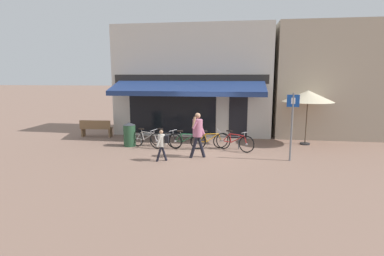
{
  "coord_description": "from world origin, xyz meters",
  "views": [
    {
      "loc": [
        1.32,
        -11.92,
        3.1
      ],
      "look_at": [
        -0.36,
        -0.34,
        1.05
      ],
      "focal_mm": 28.0,
      "sensor_mm": 36.0,
      "label": 1
    }
  ],
  "objects_px": {
    "bicycle_orange": "(210,141)",
    "parking_sign": "(292,120)",
    "bicycle_silver": "(146,139)",
    "cafe_parasol": "(308,96)",
    "park_bench": "(96,128)",
    "bicycle_red": "(234,142)",
    "pedestrian_adult": "(198,130)",
    "bicycle_black": "(165,139)",
    "bicycle_green": "(186,141)",
    "pedestrian_child": "(162,142)",
    "litter_bin": "(130,134)"
  },
  "relations": [
    {
      "from": "litter_bin",
      "to": "bicycle_green",
      "type": "bearing_deg",
      "value": -3.45
    },
    {
      "from": "bicycle_silver",
      "to": "litter_bin",
      "type": "relative_size",
      "value": 1.57
    },
    {
      "from": "bicycle_silver",
      "to": "bicycle_red",
      "type": "xyz_separation_m",
      "value": [
        3.81,
        -0.0,
        -0.0
      ]
    },
    {
      "from": "park_bench",
      "to": "bicycle_silver",
      "type": "bearing_deg",
      "value": -33.5
    },
    {
      "from": "bicycle_silver",
      "to": "cafe_parasol",
      "type": "height_order",
      "value": "cafe_parasol"
    },
    {
      "from": "bicycle_orange",
      "to": "pedestrian_child",
      "type": "bearing_deg",
      "value": -147.7
    },
    {
      "from": "parking_sign",
      "to": "cafe_parasol",
      "type": "xyz_separation_m",
      "value": [
        1.15,
        2.87,
        0.67
      ]
    },
    {
      "from": "bicycle_black",
      "to": "park_bench",
      "type": "xyz_separation_m",
      "value": [
        -4.03,
        1.7,
        0.1
      ]
    },
    {
      "from": "bicycle_orange",
      "to": "bicycle_silver",
      "type": "bearing_deg",
      "value": 161.48
    },
    {
      "from": "cafe_parasol",
      "to": "park_bench",
      "type": "xyz_separation_m",
      "value": [
        -10.23,
        0.25,
        -1.73
      ]
    },
    {
      "from": "bicycle_silver",
      "to": "park_bench",
      "type": "xyz_separation_m",
      "value": [
        -3.23,
        1.88,
        0.09
      ]
    },
    {
      "from": "bicycle_silver",
      "to": "pedestrian_adult",
      "type": "relative_size",
      "value": 0.95
    },
    {
      "from": "bicycle_black",
      "to": "park_bench",
      "type": "distance_m",
      "value": 4.38
    },
    {
      "from": "bicycle_black",
      "to": "bicycle_red",
      "type": "distance_m",
      "value": 3.01
    },
    {
      "from": "litter_bin",
      "to": "pedestrian_adult",
      "type": "bearing_deg",
      "value": -24.25
    },
    {
      "from": "bicycle_black",
      "to": "pedestrian_adult",
      "type": "height_order",
      "value": "pedestrian_adult"
    },
    {
      "from": "bicycle_green",
      "to": "litter_bin",
      "type": "xyz_separation_m",
      "value": [
        -2.58,
        0.16,
        0.17
      ]
    },
    {
      "from": "parking_sign",
      "to": "bicycle_silver",
      "type": "bearing_deg",
      "value": 168.03
    },
    {
      "from": "pedestrian_adult",
      "to": "cafe_parasol",
      "type": "height_order",
      "value": "cafe_parasol"
    },
    {
      "from": "litter_bin",
      "to": "parking_sign",
      "type": "height_order",
      "value": "parking_sign"
    },
    {
      "from": "bicycle_black",
      "to": "bicycle_orange",
      "type": "xyz_separation_m",
      "value": [
        1.95,
        -0.06,
        -0.0
      ]
    },
    {
      "from": "bicycle_silver",
      "to": "pedestrian_child",
      "type": "height_order",
      "value": "pedestrian_child"
    },
    {
      "from": "bicycle_green",
      "to": "bicycle_black",
      "type": "bearing_deg",
      "value": 168.2
    },
    {
      "from": "bicycle_green",
      "to": "pedestrian_child",
      "type": "relative_size",
      "value": 1.42
    },
    {
      "from": "bicycle_red",
      "to": "bicycle_orange",
      "type": "bearing_deg",
      "value": -159.26
    },
    {
      "from": "bicycle_red",
      "to": "pedestrian_child",
      "type": "distance_m",
      "value": 3.29
    },
    {
      "from": "bicycle_orange",
      "to": "parking_sign",
      "type": "distance_m",
      "value": 3.57
    },
    {
      "from": "bicycle_green",
      "to": "bicycle_red",
      "type": "height_order",
      "value": "bicycle_red"
    },
    {
      "from": "bicycle_black",
      "to": "pedestrian_adult",
      "type": "bearing_deg",
      "value": -15.66
    },
    {
      "from": "bicycle_red",
      "to": "parking_sign",
      "type": "distance_m",
      "value": 2.65
    },
    {
      "from": "bicycle_black",
      "to": "pedestrian_adult",
      "type": "relative_size",
      "value": 0.92
    },
    {
      "from": "bicycle_orange",
      "to": "park_bench",
      "type": "relative_size",
      "value": 0.99
    },
    {
      "from": "pedestrian_adult",
      "to": "pedestrian_child",
      "type": "bearing_deg",
      "value": 34.62
    },
    {
      "from": "pedestrian_adult",
      "to": "parking_sign",
      "type": "xyz_separation_m",
      "value": [
        3.43,
        0.06,
        0.46
      ]
    },
    {
      "from": "bicycle_silver",
      "to": "bicycle_black",
      "type": "distance_m",
      "value": 0.82
    },
    {
      "from": "bicycle_red",
      "to": "litter_bin",
      "type": "xyz_separation_m",
      "value": [
        -4.63,
        0.16,
        0.16
      ]
    },
    {
      "from": "bicycle_black",
      "to": "litter_bin",
      "type": "xyz_separation_m",
      "value": [
        -1.62,
        -0.02,
        0.16
      ]
    },
    {
      "from": "pedestrian_adult",
      "to": "litter_bin",
      "type": "height_order",
      "value": "pedestrian_adult"
    },
    {
      "from": "bicycle_green",
      "to": "bicycle_red",
      "type": "relative_size",
      "value": 1.03
    },
    {
      "from": "bicycle_orange",
      "to": "pedestrian_child",
      "type": "relative_size",
      "value": 1.37
    },
    {
      "from": "pedestrian_adult",
      "to": "cafe_parasol",
      "type": "relative_size",
      "value": 0.71
    },
    {
      "from": "bicycle_green",
      "to": "park_bench",
      "type": "distance_m",
      "value": 5.33
    },
    {
      "from": "litter_bin",
      "to": "park_bench",
      "type": "xyz_separation_m",
      "value": [
        -2.41,
        1.72,
        -0.07
      ]
    },
    {
      "from": "bicycle_silver",
      "to": "pedestrian_child",
      "type": "xyz_separation_m",
      "value": [
        1.2,
        -1.97,
        0.35
      ]
    },
    {
      "from": "bicycle_red",
      "to": "pedestrian_adult",
      "type": "xyz_separation_m",
      "value": [
        -1.39,
        -1.3,
        0.69
      ]
    },
    {
      "from": "pedestrian_adult",
      "to": "parking_sign",
      "type": "relative_size",
      "value": 0.7
    },
    {
      "from": "bicycle_silver",
      "to": "bicycle_red",
      "type": "height_order",
      "value": "bicycle_red"
    },
    {
      "from": "bicycle_silver",
      "to": "bicycle_orange",
      "type": "distance_m",
      "value": 2.76
    },
    {
      "from": "bicycle_green",
      "to": "bicycle_red",
      "type": "distance_m",
      "value": 2.05
    },
    {
      "from": "bicycle_silver",
      "to": "pedestrian_child",
      "type": "bearing_deg",
      "value": -39.52
    }
  ]
}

